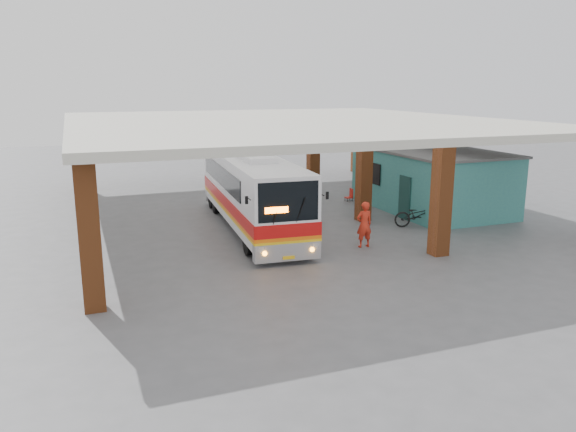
% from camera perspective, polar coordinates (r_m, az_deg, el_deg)
% --- Properties ---
extents(ground, '(90.00, 90.00, 0.00)m').
position_cam_1_polar(ground, '(23.25, 4.60, -2.67)').
color(ground, '#515154').
rests_on(ground, ground).
extents(brick_columns, '(20.10, 21.60, 4.35)m').
position_cam_1_polar(brick_columns, '(27.82, 2.90, 4.56)').
color(brick_columns, brown).
rests_on(brick_columns, ground).
extents(canopy_roof, '(21.00, 23.00, 0.30)m').
position_cam_1_polar(canopy_roof, '(28.60, -0.01, 9.49)').
color(canopy_roof, beige).
rests_on(canopy_roof, brick_columns).
extents(shop_building, '(5.20, 8.20, 3.11)m').
position_cam_1_polar(shop_building, '(30.04, 14.33, 3.62)').
color(shop_building, '#307579').
rests_on(shop_building, ground).
extents(coach_bus, '(3.39, 11.97, 3.44)m').
position_cam_1_polar(coach_bus, '(25.19, -3.74, 2.57)').
color(coach_bus, silver).
rests_on(coach_bus, ground).
extents(motorcycle, '(2.27, 1.36, 1.13)m').
position_cam_1_polar(motorcycle, '(26.19, 13.05, 0.10)').
color(motorcycle, black).
rests_on(motorcycle, ground).
extents(pedestrian, '(0.68, 0.45, 1.85)m').
position_cam_1_polar(pedestrian, '(22.49, 7.75, -0.86)').
color(pedestrian, red).
rests_on(pedestrian, ground).
extents(red_chair, '(0.37, 0.37, 0.71)m').
position_cam_1_polar(red_chair, '(31.55, 6.32, 2.11)').
color(red_chair, red).
rests_on(red_chair, ground).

